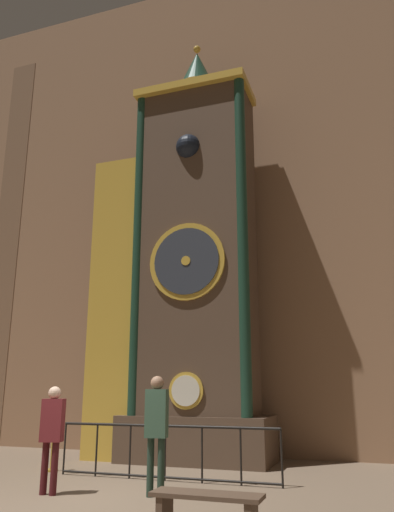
# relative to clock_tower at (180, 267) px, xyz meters

# --- Properties ---
(ground_plane) EXTENTS (28.00, 28.00, 0.00)m
(ground_plane) POSITION_rel_clock_tower_xyz_m (0.13, -4.47, -4.55)
(ground_plane) COLOR #75604C
(cathedral_back_wall) EXTENTS (24.00, 0.32, 14.11)m
(cathedral_back_wall) POSITION_rel_clock_tower_xyz_m (0.04, 1.38, 2.50)
(cathedral_back_wall) COLOR #936B4C
(cathedral_back_wall) RESTS_ON ground_plane
(clock_tower) EXTENTS (4.39, 1.77, 10.88)m
(clock_tower) POSITION_rel_clock_tower_xyz_m (0.00, 0.00, 0.00)
(clock_tower) COLOR brown
(clock_tower) RESTS_ON ground_plane
(railing_fence) EXTENTS (4.31, 0.05, 0.96)m
(railing_fence) POSITION_rel_clock_tower_xyz_m (0.63, -2.32, -4.01)
(railing_fence) COLOR black
(railing_fence) RESTS_ON ground_plane
(visitor_near) EXTENTS (0.39, 0.31, 1.65)m
(visitor_near) POSITION_rel_clock_tower_xyz_m (-0.63, -4.05, -3.56)
(visitor_near) COLOR #461518
(visitor_near) RESTS_ON ground_plane
(visitor_far) EXTENTS (0.37, 0.27, 1.81)m
(visitor_far) POSITION_rel_clock_tower_xyz_m (1.03, -3.66, -3.45)
(visitor_far) COLOR #213427
(visitor_far) RESTS_ON ground_plane
(stanchion_post) EXTENTS (0.28, 0.28, 1.06)m
(stanchion_post) POSITION_rel_clock_tower_xyz_m (-1.95, -2.07, -4.20)
(stanchion_post) COLOR #B28E33
(stanchion_post) RESTS_ON ground_plane
(visitor_bench) EXTENTS (1.32, 0.40, 0.44)m
(visitor_bench) POSITION_rel_clock_tower_xyz_m (2.40, -5.29, -4.23)
(visitor_bench) COLOR brown
(visitor_bench) RESTS_ON ground_plane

